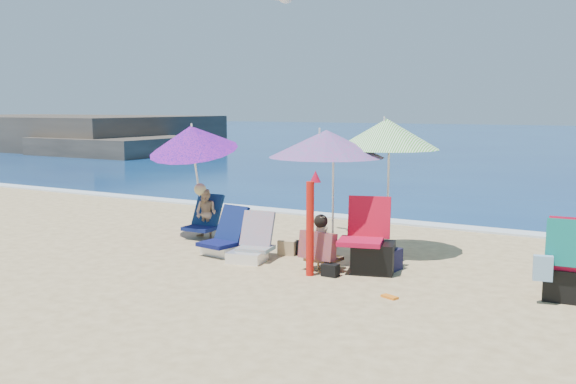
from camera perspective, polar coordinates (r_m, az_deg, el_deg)
The scene contains 19 objects.
ground at distance 9.55m, azimuth -1.48°, elevation -7.35°, with size 120.00×120.00×0.00m.
foam at distance 14.04m, azimuth 9.54°, elevation -2.58°, with size 120.00×0.50×0.04m.
headland at distance 42.40m, azimuth -19.17°, elevation 4.50°, with size 20.50×11.50×2.60m.
umbrella_turquoise at distance 10.36m, azimuth 3.38°, elevation 4.22°, with size 2.36×2.36×2.11m.
umbrella_striped at distance 10.78m, azimuth 8.61°, elevation 5.02°, with size 1.88×1.88×2.29m.
umbrella_blue at distance 12.25m, azimuth -8.36°, elevation 4.64°, with size 1.90×1.96×2.27m.
furled_umbrella at distance 9.45m, azimuth 2.03°, elevation -2.33°, with size 0.21×0.37×1.52m.
chair_navy at distance 10.96m, azimuth -5.60°, elevation -4.32°, with size 0.67×0.84×0.79m.
chair_rainbow at distance 10.47m, azimuth -3.23°, elevation -4.91°, with size 0.67×0.84×0.75m.
camp_chair_left at distance 9.79m, azimuth 7.27°, elevation -5.04°, with size 0.89×0.87×1.11m.
camp_chair_right at distance 9.04m, azimuth 23.22°, elevation -6.28°, with size 0.68×0.86×1.07m.
person_center at distance 9.78m, azimuth 2.88°, elevation -4.51°, with size 0.60×0.53×0.85m.
person_left at distance 12.30m, azimuth -7.21°, elevation -1.83°, with size 0.60×0.70×1.03m.
bag_black_a at distance 10.95m, azimuth 0.68°, elevation -4.85°, with size 0.31×0.24×0.21m.
bag_tan at distance 10.87m, azimuth -0.07°, elevation -4.86°, with size 0.32×0.26×0.24m.
bag_navy_b at distance 10.02m, azimuth 8.49°, elevation -5.76°, with size 0.47×0.37×0.32m.
bag_black_b at distance 9.54m, azimuth 3.72°, elevation -6.82°, with size 0.23×0.16×0.18m.
orange_item at distance 8.58m, azimuth 8.86°, elevation -9.04°, with size 0.25×0.18×0.03m.
seagull at distance 12.02m, azimuth -0.23°, elevation 16.45°, with size 0.76×0.36×0.13m.
Camera 1 is at (4.86, -7.85, 2.43)m, focal length 40.75 mm.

